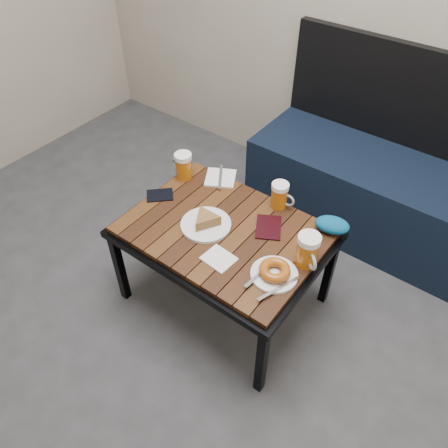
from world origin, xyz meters
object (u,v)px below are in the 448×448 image
Objects in this scene: passport_navy at (160,195)px; knit_pouch at (332,225)px; bench at (384,191)px; beer_mug_right at (308,250)px; passport_burgundy at (268,227)px; cafe_table at (224,236)px; beer_mug_left at (183,166)px; plate_pie at (206,222)px; beer_mug_centre at (280,195)px; plate_bagel at (274,272)px.

knit_pouch is (0.72, 0.26, 0.03)m from passport_navy.
bench is 0.90m from beer_mug_right.
cafe_table is at bearing -170.63° from passport_burgundy.
passport_burgundy is at bearing 58.95° from passport_navy.
beer_mug_right reaches higher than passport_navy.
beer_mug_right is at bearing 174.72° from beer_mug_left.
plate_pie is 1.49× the size of knit_pouch.
beer_mug_centre is 0.34m from beer_mug_right.
plate_pie is at bearing 40.07° from passport_navy.
bench is 1.19m from passport_navy.
cafe_table is (-0.38, -0.90, 0.16)m from bench.
beer_mug_centre reaches higher than cafe_table.
beer_mug_left is at bearing 144.70° from passport_burgundy.
plate_bagel is at bearing -8.59° from plate_pie.
plate_pie reaches higher than passport_burgundy.
knit_pouch is (0.25, -0.00, -0.03)m from beer_mug_centre.
passport_burgundy is (0.22, 0.15, -0.02)m from plate_pie.
plate_pie is 1.80× the size of passport_navy.
knit_pouch reaches higher than plate_bagel.
bench is 1.67× the size of cafe_table.
beer_mug_centre is 0.84× the size of knit_pouch.
cafe_table is at bearing 163.79° from plate_bagel.
passport_burgundy is (-0.22, 0.08, -0.07)m from beer_mug_right.
beer_mug_right is 0.98× the size of knit_pouch.
plate_bagel is 0.35m from knit_pouch.
plate_pie is (-0.45, -0.93, 0.22)m from bench.
plate_pie is 0.52m from knit_pouch.
bench is 0.84m from passport_burgundy.
beer_mug_right is (0.72, -0.13, 0.01)m from beer_mug_left.
bench is 1.06m from plate_pie.
beer_mug_centre is 0.84× the size of passport_burgundy.
beer_mug_centre reaches higher than plate_bagel.
bench reaches higher than plate_pie.
passport_navy is at bearing 172.73° from plate_bagel.
beer_mug_right reaches higher than beer_mug_centre.
bench reaches higher than passport_navy.
beer_mug_left is (-0.36, 0.17, 0.11)m from cafe_table.
cafe_table is 6.51× the size of beer_mug_left.
passport_navy reaches higher than cafe_table.
beer_mug_left is 0.90× the size of passport_burgundy.
beer_mug_right reaches higher than plate_pie.
beer_mug_right is 0.61× the size of plate_bagel.
knit_pouch is (0.36, 0.26, 0.08)m from cafe_table.
cafe_table is 0.19m from passport_burgundy.
beer_mug_left is at bearing 136.52° from passport_navy.
plate_bagel is 1.61× the size of passport_burgundy.
passport_navy is (-0.29, 0.03, -0.02)m from plate_pie.
beer_mug_right is at bearing 9.34° from plate_pie.
knit_pouch is (0.72, 0.09, -0.03)m from beer_mug_left.
beer_mug_centre is (-0.28, -0.64, 0.26)m from bench.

